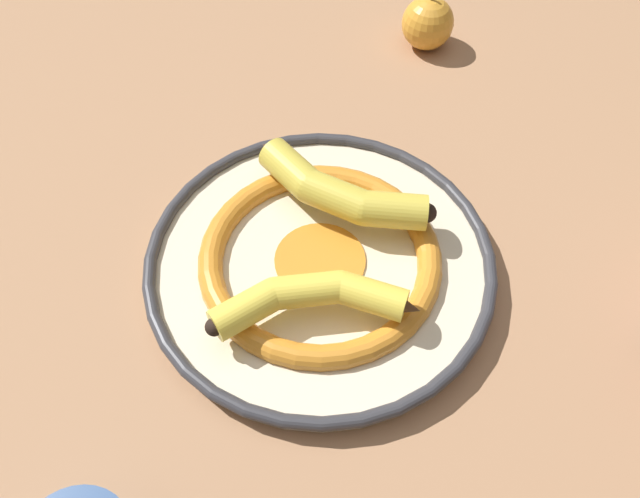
% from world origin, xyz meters
% --- Properties ---
extents(ground_plane, '(2.80, 2.80, 0.00)m').
position_xyz_m(ground_plane, '(0.00, 0.00, 0.00)').
color(ground_plane, '#A87A56').
extents(decorative_bowl, '(0.36, 0.36, 0.04)m').
position_xyz_m(decorative_bowl, '(0.02, -0.02, 0.02)').
color(decorative_bowl, beige).
rests_on(decorative_bowl, ground_plane).
extents(banana_a, '(0.18, 0.11, 0.03)m').
position_xyz_m(banana_a, '(-0.02, -0.07, 0.05)').
color(banana_a, yellow).
rests_on(banana_a, decorative_bowl).
extents(banana_b, '(0.11, 0.19, 0.04)m').
position_xyz_m(banana_b, '(0.07, 0.02, 0.05)').
color(banana_b, gold).
rests_on(banana_b, decorative_bowl).
extents(apple, '(0.07, 0.07, 0.08)m').
position_xyz_m(apple, '(0.36, 0.21, 0.04)').
color(apple, gold).
rests_on(apple, ground_plane).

